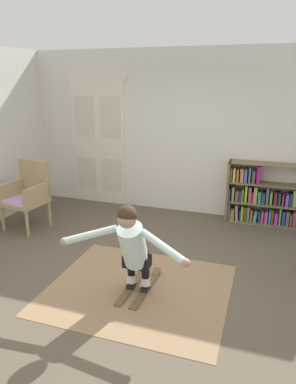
% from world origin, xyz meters
% --- Properties ---
extents(ground_plane, '(7.20, 7.20, 0.00)m').
position_xyz_m(ground_plane, '(0.00, 0.00, 0.00)').
color(ground_plane, brown).
extents(back_wall, '(6.00, 0.10, 2.90)m').
position_xyz_m(back_wall, '(0.00, 2.60, 1.45)').
color(back_wall, silver).
rests_on(back_wall, ground).
extents(double_door, '(1.22, 0.05, 2.45)m').
position_xyz_m(double_door, '(-1.73, 2.54, 1.23)').
color(double_door, silver).
rests_on(double_door, ground).
extents(rug, '(2.09, 1.81, 0.01)m').
position_xyz_m(rug, '(0.10, -0.21, 0.00)').
color(rug, '#917252').
rests_on(rug, ground).
extents(bookshelf, '(1.57, 0.30, 1.06)m').
position_xyz_m(bookshelf, '(1.53, 2.39, 0.43)').
color(bookshelf, brown).
rests_on(bookshelf, ground).
extents(wicker_chair, '(0.67, 0.67, 1.10)m').
position_xyz_m(wicker_chair, '(-2.28, 1.00, 0.58)').
color(wicker_chair, tan).
rests_on(wicker_chair, ground).
extents(skis_pair, '(0.30, 0.85, 0.07)m').
position_xyz_m(skis_pair, '(0.10, -0.18, 0.02)').
color(skis_pair, brown).
rests_on(skis_pair, rug).
extents(person_skier, '(1.43, 0.62, 1.07)m').
position_xyz_m(person_skier, '(0.10, -0.38, 0.66)').
color(person_skier, white).
rests_on(person_skier, skis_pair).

